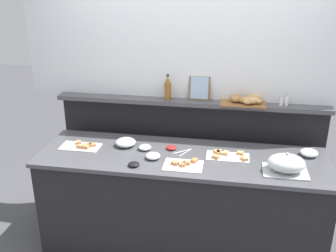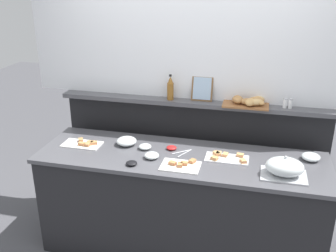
{
  "view_description": "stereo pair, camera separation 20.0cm",
  "coord_description": "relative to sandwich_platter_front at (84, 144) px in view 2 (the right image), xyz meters",
  "views": [
    {
      "loc": [
        0.38,
        -2.89,
        2.38
      ],
      "look_at": [
        -0.14,
        0.1,
        1.16
      ],
      "focal_mm": 41.28,
      "sensor_mm": 36.0,
      "label": 1
    },
    {
      "loc": [
        0.58,
        -2.85,
        2.38
      ],
      "look_at": [
        -0.14,
        0.1,
        1.16
      ],
      "focal_mm": 41.28,
      "sensor_mm": 36.0,
      "label": 2
    }
  ],
  "objects": [
    {
      "name": "pepper_shaker",
      "position": [
        1.75,
        0.45,
        0.37
      ],
      "size": [
        0.03,
        0.03,
        0.09
      ],
      "color": "white",
      "rests_on": "back_ledge_unit"
    },
    {
      "name": "glass_bowl_extra",
      "position": [
        1.94,
        0.17,
        0.02
      ],
      "size": [
        0.15,
        0.15,
        0.06
      ],
      "color": "silver",
      "rests_on": "buffet_counter"
    },
    {
      "name": "upper_wall_panel",
      "position": [
        0.89,
        0.55,
        0.99
      ],
      "size": [
        3.12,
        0.08,
        1.33
      ],
      "primitive_type": "cube",
      "color": "white",
      "rests_on": "back_ledge_unit"
    },
    {
      "name": "glass_bowl_large",
      "position": [
        0.66,
        -0.11,
        0.01
      ],
      "size": [
        0.12,
        0.12,
        0.05
      ],
      "color": "silver",
      "rests_on": "buffet_counter"
    },
    {
      "name": "sandwich_platter_rear",
      "position": [
        0.93,
        -0.19,
        -0.0
      ],
      "size": [
        0.31,
        0.21,
        0.04
      ],
      "color": "white",
      "rests_on": "buffet_counter"
    },
    {
      "name": "vinegar_bottle_amber",
      "position": [
        0.69,
        0.45,
        0.43
      ],
      "size": [
        0.06,
        0.06,
        0.24
      ],
      "color": "#8E5B23",
      "rests_on": "back_ledge_unit"
    },
    {
      "name": "condiment_bowl_dark",
      "position": [
        0.54,
        -0.26,
        0.01
      ],
      "size": [
        0.09,
        0.09,
        0.03
      ],
      "primitive_type": "ellipsoid",
      "color": "black",
      "rests_on": "buffet_counter"
    },
    {
      "name": "bread_basket",
      "position": [
        1.41,
        0.45,
        0.36
      ],
      "size": [
        0.4,
        0.3,
        0.08
      ],
      "color": "brown",
      "rests_on": "back_ledge_unit"
    },
    {
      "name": "ground_plane",
      "position": [
        0.89,
        0.59,
        -0.95
      ],
      "size": [
        12.0,
        12.0,
        0.0
      ],
      "primitive_type": "plane",
      "color": "#4C4C51"
    },
    {
      "name": "serving_cloche",
      "position": [
        1.71,
        -0.16,
        0.06
      ],
      "size": [
        0.34,
        0.24,
        0.17
      ],
      "color": "#B7BABF",
      "rests_on": "buffet_counter"
    },
    {
      "name": "sandwich_platter_side",
      "position": [
        1.27,
        0.02,
        0.0
      ],
      "size": [
        0.35,
        0.18,
        0.04
      ],
      "color": "white",
      "rests_on": "buffet_counter"
    },
    {
      "name": "serving_tongs",
      "position": [
        0.9,
        0.05,
        -0.01
      ],
      "size": [
        0.15,
        0.17,
        0.01
      ],
      "color": "#B7BABF",
      "rests_on": "buffet_counter"
    },
    {
      "name": "back_ledge_unit",
      "position": [
        0.89,
        0.53,
        -0.28
      ],
      "size": [
        2.52,
        0.22,
        1.27
      ],
      "color": "black",
      "rests_on": "ground_plane"
    },
    {
      "name": "glass_bowl_medium",
      "position": [
        0.56,
        0.05,
        0.01
      ],
      "size": [
        0.11,
        0.11,
        0.04
      ],
      "color": "silver",
      "rests_on": "buffet_counter"
    },
    {
      "name": "glass_bowl_small",
      "position": [
        0.37,
        0.09,
        0.02
      ],
      "size": [
        0.18,
        0.18,
        0.07
      ],
      "color": "silver",
      "rests_on": "buffet_counter"
    },
    {
      "name": "buffet_counter",
      "position": [
        0.89,
        -0.01,
        -0.48
      ],
      "size": [
        2.43,
        0.74,
        0.94
      ],
      "color": "black",
      "rests_on": "ground_plane"
    },
    {
      "name": "salt_shaker",
      "position": [
        1.71,
        0.45,
        0.37
      ],
      "size": [
        0.03,
        0.03,
        0.09
      ],
      "color": "white",
      "rests_on": "back_ledge_unit"
    },
    {
      "name": "sandwich_platter_front",
      "position": [
        0.0,
        0.0,
        0.0
      ],
      "size": [
        0.34,
        0.18,
        0.04
      ],
      "color": "white",
      "rests_on": "buffet_counter"
    },
    {
      "name": "framed_picture",
      "position": [
        0.97,
        0.49,
        0.44
      ],
      "size": [
        0.19,
        0.07,
        0.23
      ],
      "color": "brown",
      "rests_on": "back_ledge_unit"
    },
    {
      "name": "condiment_bowl_red",
      "position": [
        0.78,
        0.09,
        0.0
      ],
      "size": [
        0.09,
        0.09,
        0.03
      ],
      "primitive_type": "ellipsoid",
      "color": "red",
      "rests_on": "buffet_counter"
    }
  ]
}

